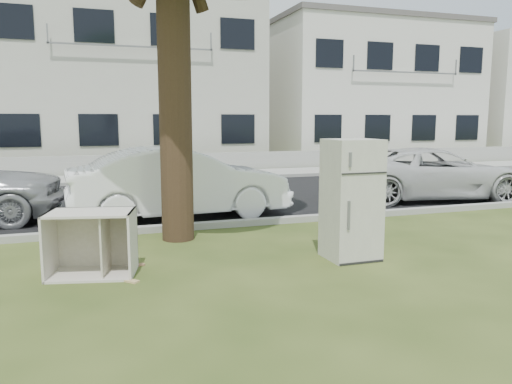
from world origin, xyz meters
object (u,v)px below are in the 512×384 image
object	(u,v)px
fridge	(351,199)
cabinet	(92,243)
car_center	(180,183)
car_right	(433,174)

from	to	relation	value
fridge	cabinet	xyz separation A→B (m)	(-3.58, 0.35, -0.44)
car_center	car_right	distance (m)	6.48
car_center	car_right	world-z (taller)	car_center
car_center	cabinet	bearing A→B (deg)	148.92
fridge	cabinet	distance (m)	3.62
fridge	cabinet	world-z (taller)	fridge
cabinet	car_right	size ratio (longest dim) A/B	0.23
cabinet	car_right	xyz separation A→B (m)	(8.22, 3.80, 0.23)
fridge	car_center	xyz separation A→B (m)	(-1.82, 3.76, -0.14)
car_right	fridge	bearing A→B (deg)	141.59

